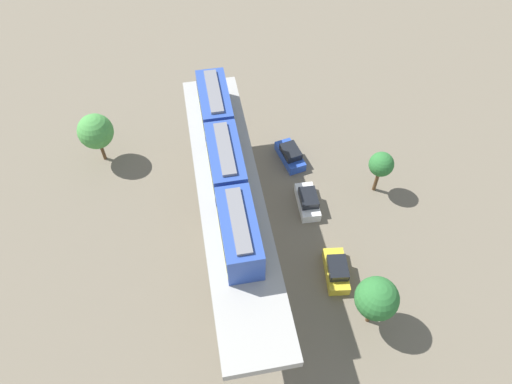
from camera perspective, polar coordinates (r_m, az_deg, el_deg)
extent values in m
plane|color=#706654|center=(45.06, -2.70, -5.91)|extent=(120.00, 120.00, 0.00)
cylinder|color=#A8A59E|center=(48.20, -4.53, 5.59)|extent=(1.90, 1.90, 6.71)
cylinder|color=#A8A59E|center=(42.26, -2.87, -3.48)|extent=(1.90, 1.90, 6.71)
cylinder|color=#A8A59E|center=(37.74, -0.68, -15.09)|extent=(1.90, 1.90, 6.71)
cube|color=#A8A59E|center=(39.23, -3.09, -0.36)|extent=(5.20, 28.85, 0.80)
cube|color=#2D4CA5|center=(43.93, -4.91, 10.24)|extent=(2.60, 6.60, 3.00)
cube|color=black|center=(43.77, -4.94, 10.48)|extent=(2.64, 6.07, 0.70)
cube|color=yellow|center=(44.43, -4.85, 9.52)|extent=(2.64, 6.34, 0.24)
cube|color=slate|center=(42.88, -5.06, 11.85)|extent=(1.10, 5.61, 0.24)
cube|color=#2D4CA5|center=(39.01, -3.62, 3.57)|extent=(2.60, 6.60, 3.00)
cube|color=black|center=(38.82, -3.64, 3.81)|extent=(2.64, 6.07, 0.70)
cube|color=yellow|center=(39.57, -3.57, 2.85)|extent=(2.64, 6.34, 0.24)
cube|color=slate|center=(37.82, -3.74, 5.20)|extent=(1.10, 5.61, 0.24)
cube|color=#2D4CA5|center=(34.78, -2.01, -4.87)|extent=(2.60, 6.60, 3.00)
cube|color=black|center=(34.58, -2.02, -4.65)|extent=(2.64, 6.07, 0.70)
cube|color=yellow|center=(35.41, -1.98, -5.54)|extent=(2.64, 6.34, 0.24)
cube|color=slate|center=(33.44, -2.09, -3.35)|extent=(1.10, 5.61, 0.24)
cube|color=yellow|center=(43.44, 9.47, -9.27)|extent=(2.31, 4.39, 1.00)
cube|color=black|center=(42.61, 9.68, -8.87)|extent=(1.91, 2.49, 0.76)
cube|color=#284CB7|center=(51.00, 4.06, 4.25)|extent=(2.60, 4.47, 1.00)
cube|color=black|center=(50.26, 4.15, 4.80)|extent=(2.06, 2.58, 0.76)
cube|color=white|center=(47.27, 6.12, -1.21)|extent=(1.96, 4.27, 1.00)
cube|color=black|center=(46.48, 6.25, -0.70)|extent=(1.73, 2.36, 0.76)
cylinder|color=brown|center=(41.07, 13.47, -13.71)|extent=(0.36, 0.36, 3.10)
sphere|color=#2D7233|center=(38.87, 14.16, -12.17)|extent=(3.45, 3.45, 3.45)
cylinder|color=brown|center=(48.87, 14.14, 1.48)|extent=(0.36, 0.36, 3.17)
sphere|color=#2D7233|center=(47.22, 14.66, 3.21)|extent=(2.41, 2.41, 2.41)
cylinder|color=brown|center=(52.74, -17.84, 4.93)|extent=(0.36, 0.36, 3.05)
sphere|color=#479342|center=(51.03, -18.53, 6.84)|extent=(3.58, 3.58, 3.58)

